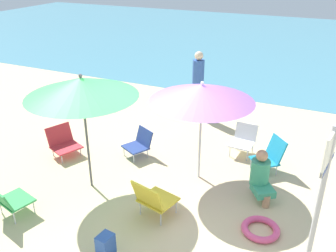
{
  "coord_description": "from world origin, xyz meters",
  "views": [
    {
      "loc": [
        2.2,
        -4.67,
        3.77
      ],
      "look_at": [
        -0.53,
        1.25,
        0.7
      ],
      "focal_mm": 39.42,
      "sensor_mm": 36.0,
      "label": 1
    }
  ],
  "objects_px": {
    "swim_ring": "(261,229)",
    "beach_bag": "(106,245)",
    "beach_chair_a": "(9,199)",
    "warning_sign": "(321,194)",
    "beach_chair_d": "(153,198)",
    "beach_chair_f": "(139,143)",
    "person_b": "(261,176)",
    "beach_chair_b": "(270,155)",
    "person_a": "(198,84)",
    "beach_chair_c": "(63,142)",
    "umbrella_purple": "(202,93)",
    "umbrella_green": "(82,87)",
    "beach_chair_e": "(244,139)"
  },
  "relations": [
    {
      "from": "swim_ring",
      "to": "beach_bag",
      "type": "distance_m",
      "value": 2.28
    },
    {
      "from": "beach_chair_a",
      "to": "warning_sign",
      "type": "relative_size",
      "value": 0.27
    },
    {
      "from": "beach_chair_d",
      "to": "beach_bag",
      "type": "height_order",
      "value": "beach_chair_d"
    },
    {
      "from": "beach_chair_f",
      "to": "swim_ring",
      "type": "relative_size",
      "value": 1.14
    },
    {
      "from": "beach_bag",
      "to": "person_b",
      "type": "bearing_deg",
      "value": 53.82
    },
    {
      "from": "beach_chair_b",
      "to": "warning_sign",
      "type": "relative_size",
      "value": 0.3
    },
    {
      "from": "person_b",
      "to": "beach_bag",
      "type": "distance_m",
      "value": 2.76
    },
    {
      "from": "person_a",
      "to": "beach_bag",
      "type": "distance_m",
      "value": 5.07
    },
    {
      "from": "beach_chair_b",
      "to": "beach_chair_a",
      "type": "bearing_deg",
      "value": 0.2
    },
    {
      "from": "beach_chair_c",
      "to": "person_a",
      "type": "height_order",
      "value": "person_a"
    },
    {
      "from": "beach_chair_b",
      "to": "warning_sign",
      "type": "distance_m",
      "value": 3.09
    },
    {
      "from": "person_b",
      "to": "beach_bag",
      "type": "height_order",
      "value": "person_b"
    },
    {
      "from": "umbrella_purple",
      "to": "beach_chair_b",
      "type": "distance_m",
      "value": 1.89
    },
    {
      "from": "beach_chair_a",
      "to": "person_b",
      "type": "height_order",
      "value": "person_b"
    },
    {
      "from": "beach_chair_b",
      "to": "beach_chair_f",
      "type": "relative_size",
      "value": 1.06
    },
    {
      "from": "umbrella_purple",
      "to": "beach_chair_a",
      "type": "height_order",
      "value": "umbrella_purple"
    },
    {
      "from": "umbrella_green",
      "to": "beach_chair_e",
      "type": "xyz_separation_m",
      "value": [
        2.14,
        2.32,
        -1.54
      ]
    },
    {
      "from": "beach_chair_f",
      "to": "person_b",
      "type": "distance_m",
      "value": 2.56
    },
    {
      "from": "beach_chair_e",
      "to": "person_b",
      "type": "xyz_separation_m",
      "value": [
        0.63,
        -1.39,
        0.1
      ]
    },
    {
      "from": "person_a",
      "to": "beach_chair_b",
      "type": "bearing_deg",
      "value": -7.06
    },
    {
      "from": "beach_chair_d",
      "to": "umbrella_purple",
      "type": "bearing_deg",
      "value": 4.38
    },
    {
      "from": "umbrella_green",
      "to": "beach_chair_f",
      "type": "relative_size",
      "value": 3.18
    },
    {
      "from": "person_b",
      "to": "beach_chair_c",
      "type": "bearing_deg",
      "value": -122.3
    },
    {
      "from": "umbrella_green",
      "to": "person_a",
      "type": "relative_size",
      "value": 1.25
    },
    {
      "from": "beach_chair_e",
      "to": "beach_chair_d",
      "type": "bearing_deg",
      "value": -12.49
    },
    {
      "from": "umbrella_green",
      "to": "beach_chair_d",
      "type": "height_order",
      "value": "umbrella_green"
    },
    {
      "from": "beach_chair_a",
      "to": "person_a",
      "type": "height_order",
      "value": "person_a"
    },
    {
      "from": "person_a",
      "to": "warning_sign",
      "type": "relative_size",
      "value": 0.73
    },
    {
      "from": "beach_chair_b",
      "to": "beach_chair_c",
      "type": "height_order",
      "value": "beach_chair_b"
    },
    {
      "from": "beach_chair_c",
      "to": "person_a",
      "type": "bearing_deg",
      "value": 82.04
    },
    {
      "from": "umbrella_green",
      "to": "warning_sign",
      "type": "bearing_deg",
      "value": -13.77
    },
    {
      "from": "beach_chair_d",
      "to": "warning_sign",
      "type": "height_order",
      "value": "warning_sign"
    },
    {
      "from": "beach_chair_a",
      "to": "beach_chair_d",
      "type": "xyz_separation_m",
      "value": [
        2.03,
        0.91,
        0.04
      ]
    },
    {
      "from": "umbrella_green",
      "to": "umbrella_purple",
      "type": "relative_size",
      "value": 1.12
    },
    {
      "from": "umbrella_green",
      "to": "beach_chair_e",
      "type": "relative_size",
      "value": 3.53
    },
    {
      "from": "warning_sign",
      "to": "swim_ring",
      "type": "xyz_separation_m",
      "value": [
        -0.67,
        0.94,
        -1.45
      ]
    },
    {
      "from": "person_b",
      "to": "umbrella_green",
      "type": "bearing_deg",
      "value": -106.92
    },
    {
      "from": "umbrella_purple",
      "to": "person_a",
      "type": "relative_size",
      "value": 1.12
    },
    {
      "from": "beach_chair_b",
      "to": "beach_bag",
      "type": "xyz_separation_m",
      "value": [
        -1.61,
        -3.11,
        -0.18
      ]
    },
    {
      "from": "beach_chair_b",
      "to": "beach_bag",
      "type": "bearing_deg",
      "value": 20.93
    },
    {
      "from": "beach_chair_d",
      "to": "person_a",
      "type": "distance_m",
      "value": 4.13
    },
    {
      "from": "beach_chair_a",
      "to": "person_b",
      "type": "bearing_deg",
      "value": -42.86
    },
    {
      "from": "person_b",
      "to": "warning_sign",
      "type": "xyz_separation_m",
      "value": [
        0.89,
        -1.82,
        1.08
      ]
    },
    {
      "from": "beach_chair_e",
      "to": "swim_ring",
      "type": "relative_size",
      "value": 1.03
    },
    {
      "from": "beach_chair_f",
      "to": "person_b",
      "type": "relative_size",
      "value": 0.75
    },
    {
      "from": "person_b",
      "to": "swim_ring",
      "type": "height_order",
      "value": "person_b"
    },
    {
      "from": "beach_chair_a",
      "to": "person_a",
      "type": "relative_size",
      "value": 0.37
    },
    {
      "from": "beach_chair_a",
      "to": "beach_bag",
      "type": "height_order",
      "value": "beach_chair_a"
    },
    {
      "from": "umbrella_green",
      "to": "beach_chair_f",
      "type": "xyz_separation_m",
      "value": [
        0.26,
        1.32,
        -1.57
      ]
    },
    {
      "from": "beach_chair_c",
      "to": "beach_chair_f",
      "type": "distance_m",
      "value": 1.56
    }
  ]
}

